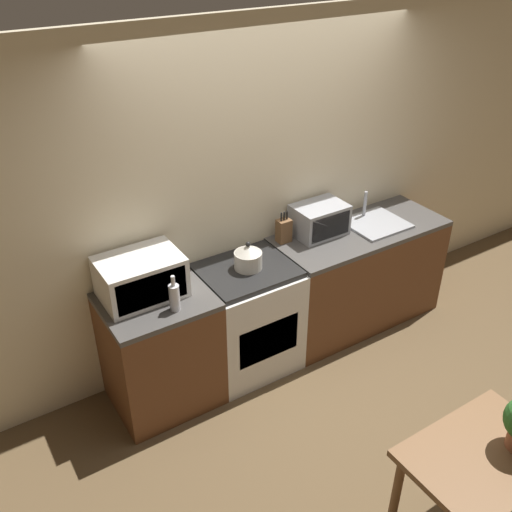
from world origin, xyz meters
TOP-DOWN VIEW (x-y plane):
  - ground_plane at (0.00, 0.00)m, footprint 16.00×16.00m
  - wall_back at (0.00, 0.95)m, footprint 10.00×0.06m
  - counter_left_run at (-1.11, 0.61)m, footprint 0.74×0.62m
  - counter_right_run at (0.72, 0.61)m, footprint 1.50×0.62m
  - stove_range at (-0.38, 0.61)m, footprint 0.71×0.62m
  - kettle at (-0.37, 0.61)m, footprint 0.20×0.20m
  - microwave at (-1.16, 0.70)m, footprint 0.55×0.39m
  - bottle at (-1.04, 0.44)m, footprint 0.07×0.07m
  - knife_block at (0.07, 0.80)m, footprint 0.11×0.09m
  - toaster_oven at (0.39, 0.75)m, footprint 0.42×0.30m
  - sink_basin at (0.88, 0.62)m, footprint 0.47×0.43m
  - dining_table at (-0.15, -1.35)m, footprint 0.82×0.57m

SIDE VIEW (x-z plane):
  - ground_plane at x=0.00m, z-range 0.00..0.00m
  - stove_range at x=-0.38m, z-range 0.00..0.90m
  - counter_left_run at x=-1.11m, z-range 0.00..0.90m
  - counter_right_run at x=0.72m, z-range 0.00..0.90m
  - dining_table at x=-0.15m, z-range 0.25..1.00m
  - sink_basin at x=0.88m, z-range 0.79..1.03m
  - kettle at x=-0.37m, z-range 0.88..1.10m
  - knife_block at x=0.07m, z-range 0.87..1.13m
  - bottle at x=-1.04m, z-range 0.87..1.13m
  - toaster_oven at x=0.39m, z-range 0.90..1.15m
  - microwave at x=-1.16m, z-range 0.90..1.19m
  - wall_back at x=0.00m, z-range 0.00..2.60m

